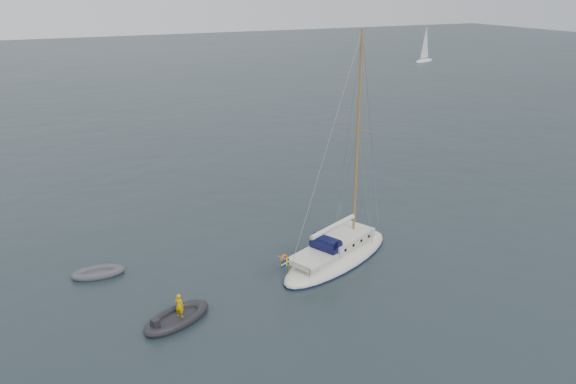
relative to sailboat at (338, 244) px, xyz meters
name	(u,v)px	position (x,y,z in m)	size (l,w,h in m)	color
ground	(303,247)	(-0.96, 2.31, -0.98)	(300.00, 300.00, 0.00)	black
sailboat	(338,244)	(0.00, 0.00, 0.00)	(9.13, 2.74, 13.00)	#ECE8CB
dinghy	(98,273)	(-12.40, 3.87, -0.81)	(2.76, 1.25, 0.40)	#49494E
rib	(177,317)	(-9.73, -2.16, -0.77)	(3.56, 1.62, 1.36)	black
distant_yacht_b	(425,45)	(58.71, 67.16, 2.29)	(5.78, 3.08, 7.66)	silver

